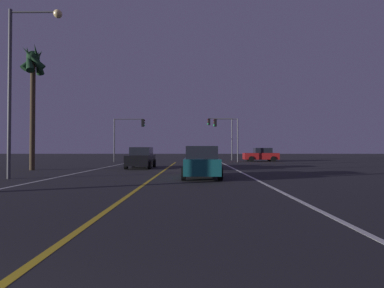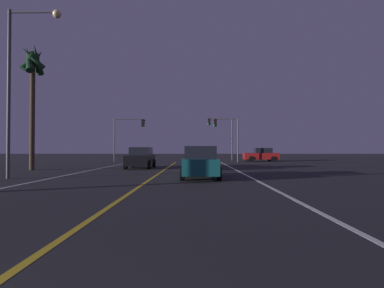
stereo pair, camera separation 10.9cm
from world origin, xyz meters
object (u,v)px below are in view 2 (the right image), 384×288
(traffic_light_far_right, at_px, (221,129))
(traffic_light_near_left, at_px, (129,129))
(car_crossing_side, at_px, (261,155))
(traffic_light_near_right, at_px, (226,130))
(street_lamp_left_mid, at_px, (21,72))
(car_ahead_far, at_px, (199,158))
(palm_tree_left_mid, at_px, (33,71))
(car_oncoming, at_px, (141,158))
(car_lead_same_lane, at_px, (200,163))

(traffic_light_far_right, bearing_deg, traffic_light_near_left, 25.84)
(car_crossing_side, relative_size, traffic_light_near_right, 0.83)
(traffic_light_near_right, height_order, street_lamp_left_mid, street_lamp_left_mid)
(car_ahead_far, distance_m, palm_tree_left_mid, 14.02)
(car_oncoming, distance_m, car_ahead_far, 4.79)
(traffic_light_near_left, xyz_separation_m, traffic_light_far_right, (11.36, 5.50, 0.41))
(traffic_light_far_right, distance_m, street_lamp_left_mid, 28.69)
(car_oncoming, xyz_separation_m, traffic_light_near_right, (8.09, 11.41, 3.04))
(car_crossing_side, bearing_deg, palm_tree_left_mid, 38.00)
(car_crossing_side, distance_m, street_lamp_left_mid, 28.83)
(street_lamp_left_mid, xyz_separation_m, palm_tree_left_mid, (-2.90, 6.48, 1.76))
(street_lamp_left_mid, height_order, palm_tree_left_mid, palm_tree_left_mid)
(traffic_light_far_right, distance_m, palm_tree_left_mid, 24.92)
(traffic_light_near_right, xyz_separation_m, palm_tree_left_mid, (-15.71, -13.74, 3.50))
(traffic_light_near_left, relative_size, street_lamp_left_mid, 0.58)
(traffic_light_near_left, height_order, traffic_light_far_right, traffic_light_far_right)
(street_lamp_left_mid, bearing_deg, palm_tree_left_mid, 114.10)
(traffic_light_near_left, bearing_deg, car_oncoming, -73.26)
(car_ahead_far, xyz_separation_m, car_crossing_side, (8.08, 14.53, 0.00))
(car_oncoming, xyz_separation_m, car_ahead_far, (4.70, -0.94, 0.00))
(car_oncoming, height_order, street_lamp_left_mid, street_lamp_left_mid)
(car_lead_same_lane, xyz_separation_m, palm_tree_left_mid, (-12.31, 5.96, 6.54))
(car_lead_same_lane, xyz_separation_m, traffic_light_near_right, (3.40, 19.70, 3.04))
(car_ahead_far, bearing_deg, palm_tree_left_mid, 96.47)
(car_oncoming, height_order, traffic_light_near_left, traffic_light_near_left)
(traffic_light_near_left, distance_m, street_lamp_left_mid, 20.34)
(traffic_light_near_right, height_order, traffic_light_near_left, traffic_light_near_right)
(traffic_light_near_left, bearing_deg, traffic_light_far_right, 25.84)
(traffic_light_near_left, bearing_deg, traffic_light_near_right, -0.00)
(car_ahead_far, xyz_separation_m, palm_tree_left_mid, (-12.32, -1.40, 6.54))
(car_lead_same_lane, relative_size, traffic_light_far_right, 0.74)
(car_oncoming, bearing_deg, car_ahead_far, 78.73)
(car_crossing_side, bearing_deg, street_lamp_left_mid, 52.03)
(traffic_light_near_right, height_order, palm_tree_left_mid, palm_tree_left_mid)
(car_ahead_far, xyz_separation_m, traffic_light_far_right, (3.23, 17.84, 3.49))
(palm_tree_left_mid, bearing_deg, car_ahead_far, 6.47)
(car_lead_same_lane, xyz_separation_m, traffic_light_far_right, (3.23, 25.20, 3.49))
(car_lead_same_lane, relative_size, street_lamp_left_mid, 0.48)
(car_crossing_side, height_order, traffic_light_near_left, traffic_light_near_left)
(traffic_light_near_left, bearing_deg, street_lamp_left_mid, -93.64)
(car_lead_same_lane, bearing_deg, palm_tree_left_mid, 64.19)
(traffic_light_near_left, relative_size, palm_tree_left_mid, 0.55)
(traffic_light_near_left, bearing_deg, car_lead_same_lane, -67.58)
(street_lamp_left_mid, bearing_deg, car_lead_same_lane, 3.21)
(car_crossing_side, bearing_deg, traffic_light_far_right, -34.32)
(car_lead_same_lane, distance_m, car_crossing_side, 23.33)
(car_lead_same_lane, bearing_deg, traffic_light_near_right, -9.79)
(palm_tree_left_mid, bearing_deg, car_oncoming, 17.02)
(street_lamp_left_mid, distance_m, palm_tree_left_mid, 7.32)
(car_lead_same_lane, relative_size, traffic_light_near_left, 0.83)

